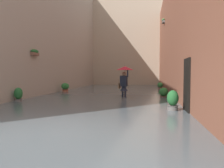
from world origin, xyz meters
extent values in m
plane|color=#605B56|center=(0.00, -10.72, 0.00)|extent=(60.00, 60.00, 0.00)
cube|color=#515B60|center=(0.00, -10.72, 0.10)|extent=(9.04, 27.45, 0.21)
cube|color=brown|center=(-5.02, -10.72, 4.41)|extent=(1.80, 25.45, 8.82)
cube|color=black|center=(-4.10, -3.42, 1.10)|extent=(0.08, 1.10, 2.20)
cube|color=#66605B|center=(-4.02, -14.69, 6.19)|extent=(0.20, 0.70, 0.18)
ellipsoid|color=#428947|center=(-4.02, -14.69, 6.35)|extent=(0.28, 0.76, 0.24)
cube|color=#A89989|center=(5.02, -10.72, 5.78)|extent=(1.80, 25.45, 11.56)
cube|color=brown|center=(4.02, -6.93, 2.78)|extent=(0.20, 0.70, 0.18)
ellipsoid|color=#23602D|center=(4.02, -6.93, 2.94)|extent=(0.28, 0.76, 0.24)
cube|color=tan|center=(0.00, -22.35, 5.63)|extent=(11.84, 1.80, 11.25)
cube|color=black|center=(-1.17, -7.73, 0.05)|extent=(0.18, 0.26, 0.10)
cylinder|color=#1E2333|center=(-1.17, -7.73, 0.48)|extent=(0.15, 0.15, 0.76)
cube|color=black|center=(-1.34, -7.68, 0.05)|extent=(0.18, 0.26, 0.10)
cylinder|color=#1E2333|center=(-1.34, -7.68, 0.48)|extent=(0.15, 0.15, 0.76)
cube|color=#1E2333|center=(-1.26, -7.70, 1.18)|extent=(0.43, 0.33, 0.64)
cone|color=#1E2333|center=(-1.26, -7.70, 0.74)|extent=(0.63, 0.63, 0.28)
sphere|color=#8C664C|center=(-1.26, -7.70, 1.61)|extent=(0.23, 0.23, 0.23)
cylinder|color=#1E2333|center=(-1.48, -7.63, 1.62)|extent=(0.11, 0.11, 0.44)
cylinder|color=#1E2333|center=(-1.04, -7.77, 1.26)|extent=(0.11, 0.11, 0.48)
cylinder|color=black|center=(-1.32, -7.68, 1.72)|extent=(0.02, 0.02, 0.45)
cone|color=red|center=(-1.32, -7.68, 1.94)|extent=(1.04, 1.04, 0.22)
cylinder|color=black|center=(-1.32, -7.68, 2.08)|extent=(0.01, 0.01, 0.08)
cube|color=#8C6B4C|center=(-0.96, -7.78, 0.88)|extent=(0.14, 0.28, 0.32)
torus|color=#8C6B4C|center=(-0.96, -7.78, 1.16)|extent=(0.11, 0.29, 0.30)
cylinder|color=brown|center=(-3.61, -8.11, 0.13)|extent=(0.39, 0.39, 0.26)
torus|color=brown|center=(-3.61, -8.11, 0.26)|extent=(0.43, 0.43, 0.04)
ellipsoid|color=#2D7033|center=(-3.61, -8.11, 0.52)|extent=(0.53, 0.53, 0.52)
cylinder|color=brown|center=(-3.79, -14.59, 0.17)|extent=(0.38, 0.38, 0.35)
torus|color=brown|center=(-3.79, -14.59, 0.35)|extent=(0.42, 0.42, 0.04)
ellipsoid|color=#387F3D|center=(-3.79, -14.59, 0.58)|extent=(0.48, 0.48, 0.47)
cylinder|color=#9E563D|center=(3.63, -10.69, 0.19)|extent=(0.43, 0.43, 0.39)
torus|color=brown|center=(3.63, -10.69, 0.39)|extent=(0.47, 0.47, 0.04)
ellipsoid|color=#2D7033|center=(3.63, -10.69, 0.64)|extent=(0.60, 0.60, 0.50)
cylinder|color=#66605B|center=(-3.59, -3.47, 0.19)|extent=(0.39, 0.39, 0.39)
torus|color=#56524E|center=(-3.59, -3.47, 0.39)|extent=(0.43, 0.43, 0.04)
ellipsoid|color=#23602D|center=(-3.59, -3.47, 0.68)|extent=(0.44, 0.44, 0.59)
cylinder|color=#66605B|center=(3.86, -4.94, 0.15)|extent=(0.34, 0.34, 0.31)
torus|color=#56524E|center=(3.86, -4.94, 0.31)|extent=(0.38, 0.38, 0.04)
ellipsoid|color=#23602D|center=(3.86, -4.94, 0.61)|extent=(0.42, 0.42, 0.60)
camera|label=1|loc=(-2.59, 4.96, 1.63)|focal=34.18mm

